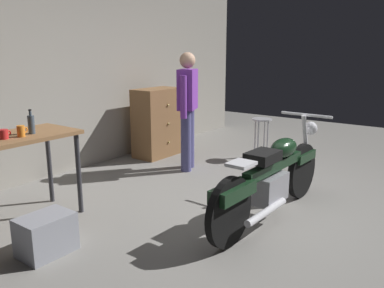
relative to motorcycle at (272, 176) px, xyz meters
name	(u,v)px	position (x,y,z in m)	size (l,w,h in m)	color
ground_plane	(244,212)	(-0.04, 0.30, -0.45)	(12.00, 12.00, 0.00)	gray
back_wall	(71,61)	(-0.04, 3.10, 1.10)	(8.00, 0.12, 3.10)	gray
workbench	(8,148)	(-1.68, 1.96, 0.34)	(1.30, 0.64, 0.90)	brown
motorcycle	(272,176)	(0.00, 0.00, 0.00)	(2.19, 0.60, 1.00)	black
person_standing	(188,106)	(0.86, 1.73, 0.48)	(0.53, 0.36, 1.67)	#4A487B
shop_stool	(262,127)	(2.05, 1.16, 0.05)	(0.32, 0.32, 0.64)	#B2B2B7
wooden_dresser	(158,122)	(1.18, 2.59, 0.10)	(0.80, 0.47, 1.10)	brown
storage_bin	(46,235)	(-1.83, 1.21, -0.28)	(0.44, 0.32, 0.34)	gray
mug_orange_travel	(21,131)	(-1.60, 1.84, 0.51)	(0.11, 0.07, 0.11)	orange
mug_red_diner	(4,134)	(-1.75, 1.88, 0.50)	(0.12, 0.08, 0.09)	red
bottle	(31,124)	(-1.46, 1.89, 0.55)	(0.06, 0.06, 0.24)	#3F4C59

